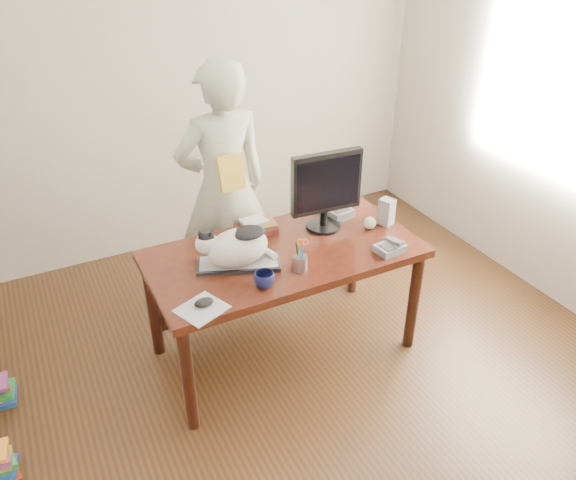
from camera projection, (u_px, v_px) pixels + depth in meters
The scene contains 16 objects.
room at pixel (343, 201), 2.53m from camera, with size 4.50×4.50×4.50m.
desk at pixel (278, 265), 3.43m from camera, with size 1.60×0.80×0.75m.
keyboard at pixel (239, 264), 3.15m from camera, with size 0.50×0.33×0.03m.
cat at pixel (235, 246), 3.09m from camera, with size 0.45×0.33×0.26m.
monitor at pixel (326, 187), 3.38m from camera, with size 0.45×0.24×0.51m.
pen_cup at pixel (300, 261), 3.10m from camera, with size 0.10×0.10×0.20m.
mousepad at pixel (202, 309), 2.82m from camera, with size 0.28×0.27×0.01m.
mouse at pixel (204, 302), 2.83m from camera, with size 0.12×0.10×0.04m.
coffee_mug at pixel (264, 280), 2.96m from camera, with size 0.11×0.11×0.09m, color black.
phone at pixel (391, 247), 3.28m from camera, with size 0.18×0.16×0.08m.
speaker at pixel (386, 212), 3.53m from camera, with size 0.10×0.11×0.17m.
baseball at pixel (370, 223), 3.50m from camera, with size 0.08×0.08×0.08m.
book_stack at pixel (256, 227), 3.46m from camera, with size 0.24×0.18×0.09m.
calculator at pixel (336, 211), 3.66m from camera, with size 0.18×0.23×0.06m.
person at pixel (223, 189), 3.75m from camera, with size 0.63×0.41×1.73m, color white.
held_book at pixel (231, 173), 3.52m from camera, with size 0.16×0.10×0.23m.
Camera 1 is at (-1.25, -1.90, 2.50)m, focal length 35.00 mm.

